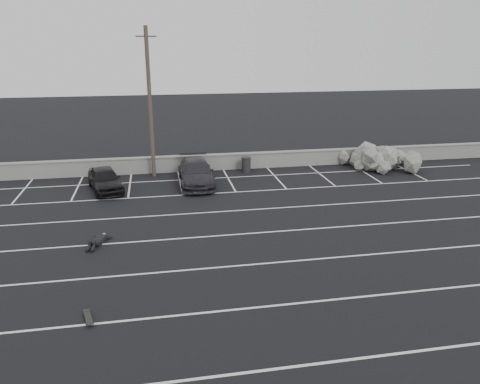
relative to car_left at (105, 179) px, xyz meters
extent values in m
plane|color=black|center=(6.31, -10.68, -0.67)|extent=(120.00, 120.00, 0.00)
cube|color=gray|center=(6.31, 3.32, -0.17)|extent=(50.00, 0.35, 1.00)
cube|color=gray|center=(6.31, 3.32, 0.35)|extent=(50.00, 0.45, 0.08)
cube|color=silver|center=(6.31, -16.68, -0.67)|extent=(36.00, 0.10, 0.01)
cube|color=silver|center=(6.31, -13.68, -0.67)|extent=(36.00, 0.10, 0.01)
cube|color=silver|center=(6.31, -10.68, -0.67)|extent=(36.00, 0.10, 0.01)
cube|color=silver|center=(6.31, -7.68, -0.67)|extent=(36.00, 0.10, 0.01)
cube|color=silver|center=(6.31, -4.68, -0.67)|extent=(36.00, 0.10, 0.01)
cube|color=silver|center=(6.31, -1.68, -0.67)|extent=(36.00, 0.10, 0.01)
cube|color=silver|center=(6.31, 1.32, -0.67)|extent=(36.00, 0.10, 0.01)
cube|color=silver|center=(-4.69, 0.82, -0.67)|extent=(0.10, 5.00, 0.01)
cube|color=silver|center=(-1.69, 0.82, -0.67)|extent=(0.10, 5.00, 0.01)
cube|color=silver|center=(1.31, 0.82, -0.67)|extent=(0.10, 5.00, 0.01)
cube|color=silver|center=(4.31, 0.82, -0.67)|extent=(0.10, 5.00, 0.01)
cube|color=silver|center=(7.31, 0.82, -0.67)|extent=(0.10, 5.00, 0.01)
cube|color=silver|center=(10.31, 0.82, -0.67)|extent=(0.10, 5.00, 0.01)
cube|color=silver|center=(13.31, 0.82, -0.67)|extent=(0.10, 5.00, 0.01)
cube|color=silver|center=(16.31, 0.82, -0.67)|extent=(0.10, 5.00, 0.01)
cube|color=silver|center=(19.31, 0.82, -0.67)|extent=(0.10, 5.00, 0.01)
imported|color=black|center=(0.00, 0.00, 0.00)|extent=(2.55, 4.20, 1.34)
imported|color=#26262C|center=(5.23, 0.26, 0.04)|extent=(2.05, 4.92, 1.42)
cylinder|color=#4C4238|center=(2.76, 2.52, 3.86)|extent=(0.24, 0.24, 9.05)
cube|color=#4C4238|center=(2.76, 2.52, 7.78)|extent=(1.21, 0.08, 0.08)
cylinder|color=#252427|center=(8.71, 2.41, -0.20)|extent=(0.59, 0.59, 0.94)
cylinder|color=#252427|center=(8.71, 2.41, 0.29)|extent=(0.65, 0.65, 0.05)
cube|color=black|center=(0.60, -13.43, -0.58)|extent=(0.39, 0.80, 0.02)
cube|color=#252427|center=(0.53, -13.18, -0.62)|extent=(0.17, 0.09, 0.04)
cube|color=#252427|center=(0.67, -13.68, -0.62)|extent=(0.17, 0.09, 0.04)
cylinder|color=black|center=(0.44, -13.21, -0.64)|extent=(0.04, 0.06, 0.06)
cylinder|color=black|center=(0.63, -13.16, -0.64)|extent=(0.04, 0.06, 0.06)
cylinder|color=black|center=(0.57, -13.71, -0.64)|extent=(0.04, 0.06, 0.06)
cylinder|color=black|center=(0.76, -13.66, -0.64)|extent=(0.04, 0.06, 0.06)
camera|label=1|loc=(2.94, -26.59, 7.59)|focal=35.00mm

